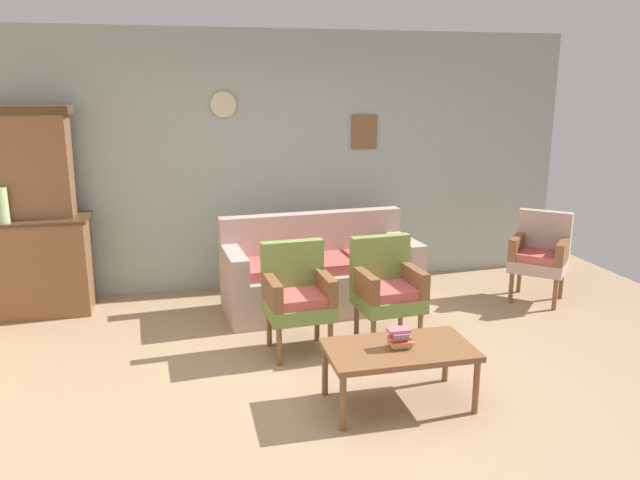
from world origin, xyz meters
TOP-DOWN VIEW (x-y plane):
  - ground_plane at (0.00, 0.00)m, footprint 7.68×7.68m
  - wall_back_with_decor at (0.00, 2.63)m, footprint 6.40×0.09m
  - side_cabinet at (-2.52, 2.25)m, footprint 1.16×0.55m
  - cabinet_upper_hutch at (-2.52, 2.33)m, footprint 0.99×0.38m
  - vase_on_cabinet at (-2.65, 2.07)m, footprint 0.12×0.12m
  - floral_couch at (0.22, 1.77)m, footprint 1.92×0.92m
  - armchair_row_middle at (-0.20, 0.80)m, footprint 0.55×0.52m
  - armchair_near_couch_end at (0.57, 0.81)m, footprint 0.56×0.53m
  - wingback_chair_by_fireplace at (2.43, 1.47)m, footprint 0.71×0.71m
  - coffee_table at (0.30, -0.23)m, footprint 1.00×0.56m
  - book_stack_on_table at (0.30, -0.24)m, footprint 0.16×0.13m

SIDE VIEW (x-z plane):
  - ground_plane at x=0.00m, z-range 0.00..0.00m
  - floral_couch at x=0.22m, z-range -0.12..0.78m
  - coffee_table at x=0.30m, z-range 0.17..0.59m
  - side_cabinet at x=-2.52m, z-range 0.00..0.93m
  - book_stack_on_table at x=0.30m, z-range 0.42..0.55m
  - armchair_row_middle at x=-0.20m, z-range 0.05..0.95m
  - armchair_near_couch_end at x=0.57m, z-range 0.05..0.95m
  - wingback_chair_by_fireplace at x=2.43m, z-range 0.05..0.95m
  - vase_on_cabinet at x=-2.65m, z-range 0.93..1.25m
  - wall_back_with_decor at x=0.00m, z-range 0.00..2.70m
  - cabinet_upper_hutch at x=-2.52m, z-range 0.94..1.97m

